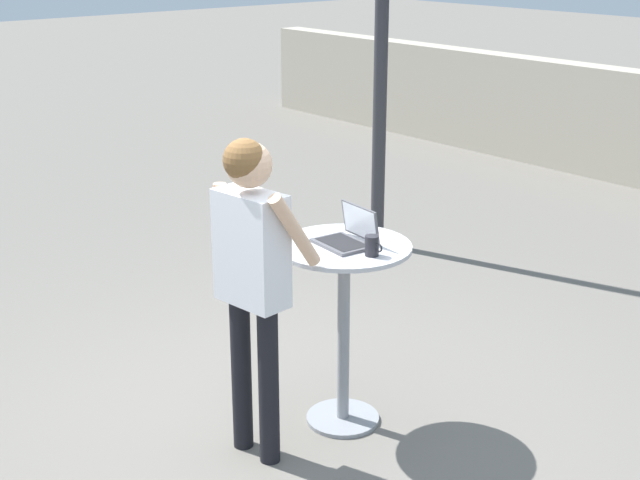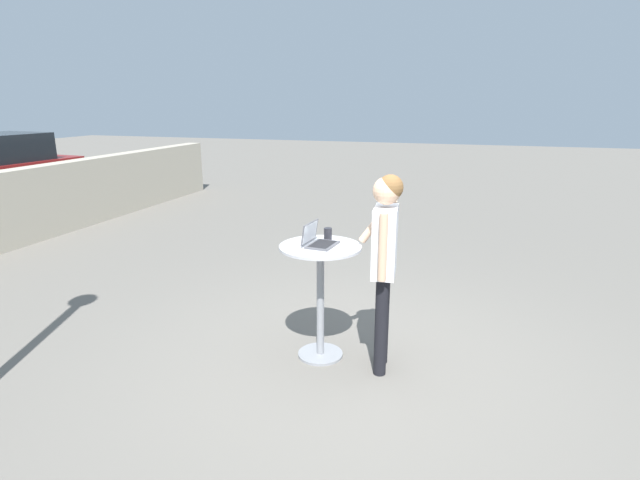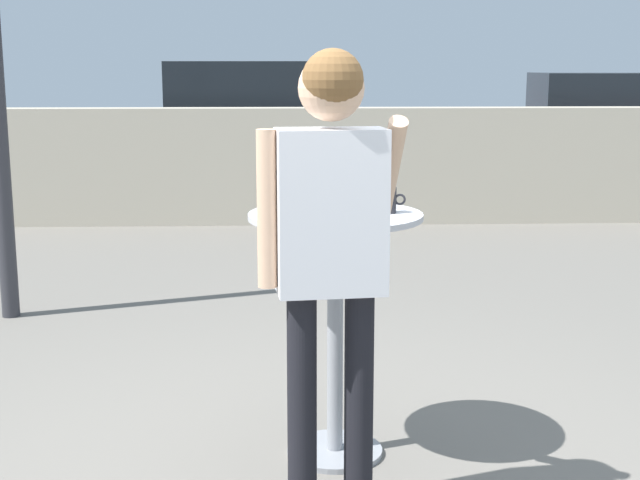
{
  "view_description": "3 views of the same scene",
  "coord_description": "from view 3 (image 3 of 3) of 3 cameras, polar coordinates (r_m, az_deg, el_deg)",
  "views": [
    {
      "loc": [
        3.53,
        -2.71,
        2.72
      ],
      "look_at": [
        0.28,
        0.05,
        1.23
      ],
      "focal_mm": 50.0,
      "sensor_mm": 36.0,
      "label": 1
    },
    {
      "loc": [
        -3.97,
        -0.94,
        2.35
      ],
      "look_at": [
        0.07,
        0.35,
        1.16
      ],
      "focal_mm": 28.0,
      "sensor_mm": 36.0,
      "label": 2
    },
    {
      "loc": [
        -0.09,
        -3.36,
        1.71
      ],
      "look_at": [
        0.05,
        0.13,
        1.02
      ],
      "focal_mm": 50.0,
      "sensor_mm": 36.0,
      "label": 3
    }
  ],
  "objects": [
    {
      "name": "parked_car_further_down",
      "position": [
        12.78,
        -4.99,
        7.32
      ],
      "size": [
        4.16,
        2.06,
        1.76
      ],
      "color": "black",
      "rests_on": "ground_plane"
    },
    {
      "name": "standing_person",
      "position": [
        3.19,
        0.69,
        0.74
      ],
      "size": [
        0.54,
        0.41,
        1.77
      ],
      "color": "black",
      "rests_on": "ground_plane"
    },
    {
      "name": "cafe_table",
      "position": [
        3.85,
        0.98,
        -3.19
      ],
      "size": [
        0.74,
        0.74,
        1.09
      ],
      "color": "gray",
      "rests_on": "ground_plane"
    },
    {
      "name": "laptop",
      "position": [
        3.79,
        1.05,
        2.46
      ],
      "size": [
        0.33,
        0.28,
        0.21
      ],
      "color": "#515156",
      "rests_on": "cafe_table"
    },
    {
      "name": "pavement_kerb",
      "position": [
        9.75,
        -1.71,
        4.77
      ],
      "size": [
        15.73,
        0.35,
        1.26
      ],
      "color": "#B2A893",
      "rests_on": "ground_plane"
    },
    {
      "name": "coffee_mug",
      "position": [
        3.79,
        4.38,
        2.56
      ],
      "size": [
        0.12,
        0.08,
        0.11
      ],
      "color": "#232328",
      "rests_on": "cafe_table"
    },
    {
      "name": "parked_car_near_street",
      "position": [
        14.11,
        17.63,
        6.98
      ],
      "size": [
        4.29,
        2.09,
        1.6
      ],
      "color": "maroon",
      "rests_on": "ground_plane"
    }
  ]
}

